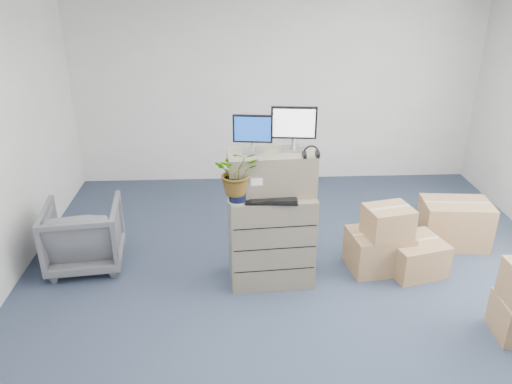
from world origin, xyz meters
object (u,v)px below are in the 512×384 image
monitor_left (253,132)px  keyboard (271,200)px  monitor_right (294,126)px  potted_plant (237,178)px  office_chair (84,232)px  filing_cabinet_lower (271,238)px  water_bottle (280,181)px

monitor_left → keyboard: monitor_left is taller
monitor_right → potted_plant: bearing=-149.7°
keyboard → office_chair: bearing=168.7°
monitor_left → potted_plant: bearing=-120.6°
filing_cabinet_lower → monitor_right: 1.19m
filing_cabinet_lower → monitor_left: (-0.19, 0.04, 1.14)m
filing_cabinet_lower → monitor_right: size_ratio=2.25×
filing_cabinet_lower → keyboard: size_ratio=1.98×
keyboard → office_chair: size_ratio=0.62×
office_chair → monitor_left: bearing=162.7°
filing_cabinet_lower → potted_plant: (-0.34, -0.16, 0.75)m
keyboard → office_chair: keyboard is taller
filing_cabinet_lower → monitor_right: bearing=19.5°
monitor_right → keyboard: (-0.23, -0.26, -0.66)m
monitor_left → keyboard: 0.68m
monitor_right → filing_cabinet_lower: bearing=-150.2°
monitor_left → keyboard: bearing=-42.9°
filing_cabinet_lower → water_bottle: size_ratio=4.38×
monitor_right → office_chair: bearing=178.6°
filing_cabinet_lower → potted_plant: potted_plant is taller
filing_cabinet_lower → keyboard: keyboard is taller
keyboard → water_bottle: 0.28m
potted_plant → filing_cabinet_lower: bearing=24.6°
monitor_left → water_bottle: size_ratio=1.68×
filing_cabinet_lower → keyboard: bearing=-99.3°
water_bottle → monitor_left: bearing=-173.8°
water_bottle → office_chair: bearing=171.6°
water_bottle → potted_plant: potted_plant is taller
monitor_left → potted_plant: monitor_left is taller
filing_cabinet_lower → monitor_left: 1.15m
monitor_right → office_chair: (-2.25, 0.29, -1.26)m
monitor_left → monitor_right: 0.40m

